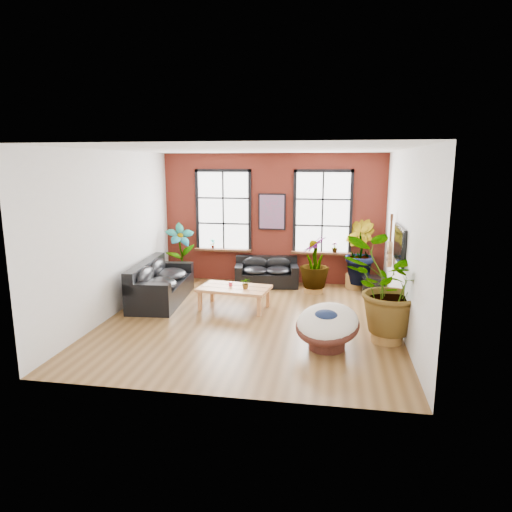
{
  "coord_description": "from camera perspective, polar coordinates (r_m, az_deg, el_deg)",
  "views": [
    {
      "loc": [
        1.62,
        -8.99,
        3.23
      ],
      "look_at": [
        0.0,
        0.6,
        1.25
      ],
      "focal_mm": 32.0,
      "sensor_mm": 36.0,
      "label": 1
    }
  ],
  "objects": [
    {
      "name": "poster",
      "position": [
        12.34,
        2.0,
        5.55
      ],
      "size": [
        0.74,
        0.06,
        0.98
      ],
      "color": "black",
      "rests_on": "room"
    },
    {
      "name": "floor_plant_mid",
      "position": [
        11.55,
        7.32,
        -0.75
      ],
      "size": [
        0.81,
        0.81,
        1.31
      ],
      "primitive_type": "imported",
      "rotation": [
        0.0,
        0.0,
        4.82
      ],
      "color": "#245416",
      "rests_on": "ground"
    },
    {
      "name": "media_box",
      "position": [
        11.8,
        14.45,
        -3.59
      ],
      "size": [
        0.55,
        0.46,
        0.46
      ],
      "rotation": [
        0.0,
        0.0,
        0.0
      ],
      "color": "black",
      "rests_on": "ground"
    },
    {
      "name": "sofa_left",
      "position": [
        11.08,
        -12.01,
        -3.38
      ],
      "size": [
        1.19,
        2.47,
        0.95
      ],
      "rotation": [
        0.0,
        0.0,
        1.65
      ],
      "color": "black",
      "rests_on": "ground"
    },
    {
      "name": "sofa_back",
      "position": [
        12.25,
        1.33,
        -2.11
      ],
      "size": [
        1.77,
        1.06,
        0.76
      ],
      "rotation": [
        0.0,
        0.0,
        0.15
      ],
      "color": "black",
      "rests_on": "ground"
    },
    {
      "name": "pot_back_right",
      "position": [
        12.29,
        12.31,
        -3.08
      ],
      "size": [
        0.66,
        0.66,
        0.38
      ],
      "rotation": [
        0.0,
        0.0,
        -0.32
      ],
      "color": "#A97637",
      "rests_on": "ground"
    },
    {
      "name": "papasan_chair",
      "position": [
        8.21,
        8.9,
        -8.53
      ],
      "size": [
        1.42,
        1.43,
        0.84
      ],
      "rotation": [
        0.0,
        0.0,
        -0.33
      ],
      "color": "#52261D",
      "rests_on": "ground"
    },
    {
      "name": "floor_plant_right_wall",
      "position": [
        8.58,
        16.15,
        -3.8
      ],
      "size": [
        1.84,
        1.68,
        1.74
      ],
      "primitive_type": "imported",
      "rotation": [
        0.0,
        0.0,
        3.37
      ],
      "color": "#245416",
      "rests_on": "ground"
    },
    {
      "name": "tv_wall_unit",
      "position": [
        9.82,
        17.13,
        1.1
      ],
      "size": [
        0.13,
        1.86,
        1.2
      ],
      "color": "black",
      "rests_on": "room"
    },
    {
      "name": "room",
      "position": [
        9.39,
        -0.46,
        2.42
      ],
      "size": [
        6.04,
        6.54,
        3.54
      ],
      "color": "brown",
      "rests_on": "ground"
    },
    {
      "name": "floor_plant_back_left",
      "position": [
        12.56,
        -9.4,
        0.65
      ],
      "size": [
        0.95,
        0.86,
        1.5
      ],
      "primitive_type": "imported",
      "rotation": [
        0.0,
        0.0,
        0.53
      ],
      "color": "#245416",
      "rests_on": "ground"
    },
    {
      "name": "pot_right_wall",
      "position": [
        8.84,
        16.05,
        -8.91
      ],
      "size": [
        0.72,
        0.72,
        0.43
      ],
      "rotation": [
        0.0,
        0.0,
        -0.28
      ],
      "color": "#A97637",
      "rests_on": "ground"
    },
    {
      "name": "coffee_table",
      "position": [
        10.3,
        -2.72,
        -4.21
      ],
      "size": [
        1.66,
        1.09,
        0.6
      ],
      "rotation": [
        0.0,
        0.0,
        -0.13
      ],
      "color": "#CB8349",
      "rests_on": "ground"
    },
    {
      "name": "pot_mid",
      "position": [
        11.73,
        7.19,
        -3.69
      ],
      "size": [
        0.49,
        0.49,
        0.35
      ],
      "rotation": [
        0.0,
        0.0,
        -0.03
      ],
      "color": "#A97637",
      "rests_on": "ground"
    },
    {
      "name": "table_plant",
      "position": [
        10.12,
        -1.27,
        -3.4
      ],
      "size": [
        0.23,
        0.2,
        0.25
      ],
      "primitive_type": "imported",
      "rotation": [
        0.0,
        0.0,
        0.03
      ],
      "color": "#245416",
      "rests_on": "coffee_table"
    },
    {
      "name": "floor_plant_back_right",
      "position": [
        12.12,
        12.65,
        0.54
      ],
      "size": [
        1.05,
        1.14,
        1.66
      ],
      "primitive_type": "imported",
      "rotation": [
        0.0,
        0.0,
        2.0
      ],
      "color": "#245416",
      "rests_on": "ground"
    },
    {
      "name": "sill_plant_left",
      "position": [
        12.74,
        -5.43,
        1.53
      ],
      "size": [
        0.17,
        0.17,
        0.27
      ],
      "primitive_type": "imported",
      "rotation": [
        0.0,
        0.0,
        0.79
      ],
      "color": "#245416",
      "rests_on": "room"
    },
    {
      "name": "pot_back_left",
      "position": [
        12.71,
        -9.15,
        -2.5
      ],
      "size": [
        0.54,
        0.54,
        0.37
      ],
      "rotation": [
        0.0,
        0.0,
        -0.06
      ],
      "color": "#A97637",
      "rests_on": "ground"
    },
    {
      "name": "sill_plant_right",
      "position": [
        12.31,
        9.81,
        1.07
      ],
      "size": [
        0.19,
        0.19,
        0.27
      ],
      "primitive_type": "imported",
      "rotation": [
        0.0,
        0.0,
        3.49
      ],
      "color": "#245416",
      "rests_on": "room"
    }
  ]
}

